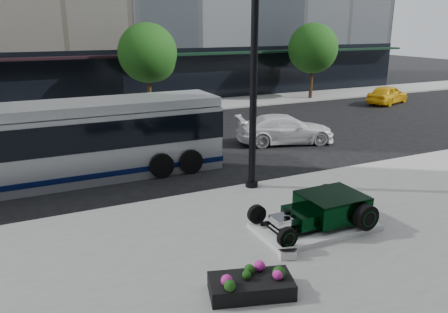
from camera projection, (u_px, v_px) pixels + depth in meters
name	position (u px, v px, depth m)	size (l,w,h in m)	color
ground	(218.00, 172.00, 17.54)	(120.00, 120.00, 0.00)	black
sidewalk_far	(132.00, 111.00, 29.63)	(70.00, 4.00, 0.12)	gray
street_trees	(150.00, 55.00, 28.22)	(29.80, 3.80, 5.70)	black
display_plinth	(315.00, 227.00, 12.32)	(3.40, 1.80, 0.15)	silver
hot_rod	(325.00, 208.00, 12.32)	(3.22, 2.00, 0.81)	black
info_plaque	(287.00, 253.00, 10.79)	(0.47, 0.41, 0.31)	silver
lamppost	(254.00, 81.00, 14.52)	(0.44, 0.44, 8.07)	black
flower_planter	(251.00, 285.00, 9.33)	(1.97, 1.36, 0.58)	black
transit_bus	(62.00, 142.00, 16.18)	(12.12, 2.88, 2.92)	#A5AAAE
white_sedan	(285.00, 129.00, 21.59)	(1.97, 4.84, 1.40)	white
yellow_taxi	(388.00, 95.00, 32.35)	(1.62, 4.04, 1.38)	yellow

